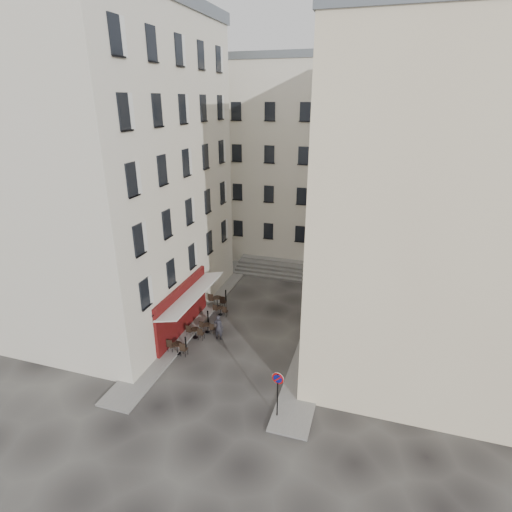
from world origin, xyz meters
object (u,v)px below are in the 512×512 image
at_px(bistro_table_b, 195,332).
at_px(pedestrian, 219,327).
at_px(no_parking_sign, 278,387).
at_px(bistro_table_a, 177,347).

bearing_deg(bistro_table_b, pedestrian, 15.07).
height_order(no_parking_sign, pedestrian, no_parking_sign).
bearing_deg(no_parking_sign, bistro_table_a, 165.68).
bearing_deg(bistro_table_a, no_parking_sign, -24.70).
relative_size(bistro_table_a, pedestrian, 0.76).
relative_size(bistro_table_a, bistro_table_b, 1.07).
distance_m(no_parking_sign, bistro_table_a, 8.17).
bearing_deg(bistro_table_a, pedestrian, 52.77).
distance_m(bistro_table_a, pedestrian, 3.02).
distance_m(no_parking_sign, pedestrian, 8.01).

